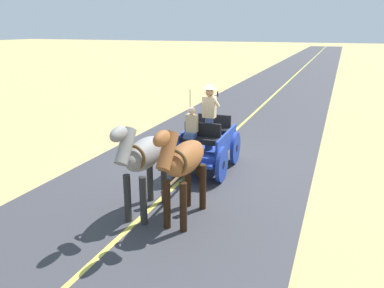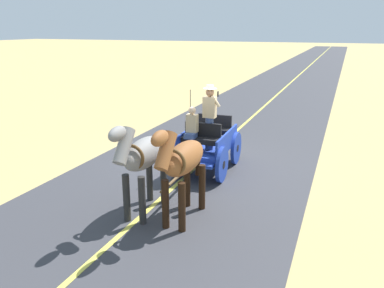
% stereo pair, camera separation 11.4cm
% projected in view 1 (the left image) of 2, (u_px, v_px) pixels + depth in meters
% --- Properties ---
extents(ground_plane, '(200.00, 200.00, 0.00)m').
position_uv_depth(ground_plane, '(201.00, 163.00, 11.68)').
color(ground_plane, tan).
extents(road_surface, '(6.59, 160.00, 0.01)m').
position_uv_depth(road_surface, '(201.00, 163.00, 11.68)').
color(road_surface, '#38383D').
rests_on(road_surface, ground).
extents(road_centre_stripe, '(0.12, 160.00, 0.00)m').
position_uv_depth(road_centre_stripe, '(201.00, 162.00, 11.68)').
color(road_centre_stripe, '#DBCC4C').
rests_on(road_centre_stripe, road_surface).
extents(horse_drawn_carriage, '(1.48, 4.51, 2.50)m').
position_uv_depth(horse_drawn_carriage, '(206.00, 143.00, 10.85)').
color(horse_drawn_carriage, '#1E3899').
rests_on(horse_drawn_carriage, ground).
extents(horse_near_side, '(0.59, 2.13, 2.21)m').
position_uv_depth(horse_near_side, '(183.00, 162.00, 7.83)').
color(horse_near_side, brown).
rests_on(horse_near_side, ground).
extents(horse_off_side, '(0.61, 2.13, 2.21)m').
position_uv_depth(horse_off_side, '(143.00, 157.00, 8.12)').
color(horse_off_side, gray).
rests_on(horse_off_side, ground).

